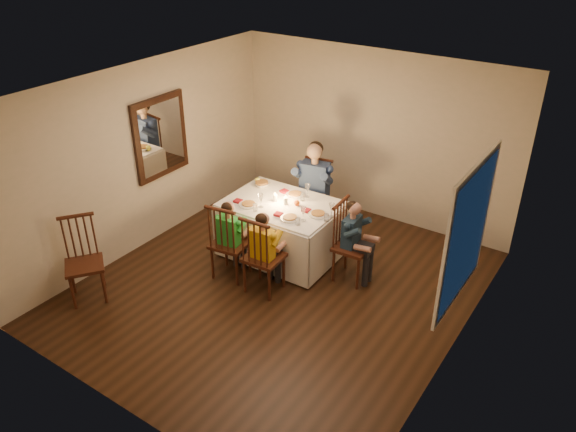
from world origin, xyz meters
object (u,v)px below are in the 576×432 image
Objects in this scene: dining_table at (282,218)px; child_teal at (351,278)px; chair_near_left at (232,275)px; chair_end at (351,278)px; chair_extra at (91,297)px; chair_adult at (313,229)px; chair_near_right at (265,289)px; child_yellow at (265,289)px; adult at (313,229)px; serving_bowl at (262,184)px; child_green at (232,275)px.

dining_table reaches higher than child_teal.
chair_near_left is 1.59m from chair_end.
chair_adult is at bearing 11.32° from chair_extra.
dining_table is at bearing -73.73° from chair_near_right.
chair_adult is 1.00× the size of chair_near_right.
dining_table is at bearing -73.73° from child_yellow.
chair_end is (0.80, 0.85, 0.00)m from chair_near_right.
serving_bowl is (-0.54, -0.56, 0.84)m from adult.
child_green is at bearing -5.33° from child_yellow.
chair_near_right is at bearing -15.00° from chair_extra.
chair_adult and chair_near_left have the same top height.
chair_end is (1.09, 0.02, -0.58)m from dining_table.
chair_adult is at bearing -83.23° from child_yellow.
child_yellow is at bearing -3.48° from chair_near_right.
chair_extra is (-1.72, -1.37, 0.00)m from chair_near_right.
dining_table is 1.05m from chair_near_right.
chair_adult is (-0.00, 0.84, -0.58)m from dining_table.
child_teal is at bearing 0.18° from dining_table.
chair_near_left is at bearing 118.24° from chair_end.
chair_adult is at bearing 50.21° from chair_end.
chair_extra is 4.67× the size of serving_bowl.
child_green is at bearing -5.33° from chair_near_right.
adult reaches higher than child_teal.
chair_near_right is (0.55, -0.02, 0.00)m from chair_near_left.
chair_near_left and chair_near_right have the same top height.
chair_adult and child_green have the same top height.
child_green is at bearing 118.24° from chair_end.
serving_bowl reaches higher than chair_extra.
chair_end is at bearing -136.75° from child_yellow.
chair_near_left is 0.78× the size of adult.
child_yellow is 4.79× the size of serving_bowl.
chair_adult is 1.37m from chair_end.
child_teal is at bearing -8.94° from serving_bowl.
child_green is at bearing 118.24° from child_teal.
child_yellow is 0.99× the size of child_teal.
dining_table is 1.24m from chair_end.
chair_near_right is 0.98× the size of child_teal.
child_yellow is (0.30, -1.66, 0.00)m from chair_adult.
chair_near_left is 0.00m from child_green.
child_green is at bearing -3.54° from chair_extra.
chair_near_right is 2.20m from chair_extra.
chair_near_left is at bearing -75.36° from serving_bowl.
chair_near_right is 1.16m from child_teal.
chair_end is 1.01× the size of chair_extra.
chair_end is 1.16m from child_yellow.
child_teal reaches higher than chair_end.
child_yellow is at bearing -90.44° from chair_adult.
child_green is at bearing -109.48° from chair_adult.
child_yellow is (1.72, 1.37, 0.00)m from chair_extra.
adult is at bearing -107.42° from chair_near_left.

